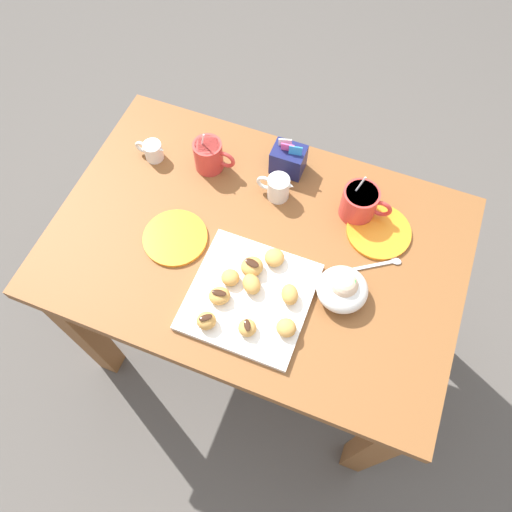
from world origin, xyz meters
The scene contains 25 objects.
ground_plane centered at (0.00, 0.00, 0.00)m, with size 8.00×8.00×0.00m, color #514C47.
dining_table centered at (0.00, 0.00, 0.61)m, with size 1.07×0.72×0.76m.
pastry_plate_square centered at (0.04, -0.15, 0.76)m, with size 0.29×0.29×0.02m, color silver.
coffee_mug_red_left centered at (-0.21, 0.19, 0.81)m, with size 0.12×0.08×0.14m.
coffee_mug_red_right centered at (0.22, 0.19, 0.81)m, with size 0.13×0.10×0.14m.
cream_pitcher_white centered at (0.00, 0.16, 0.80)m, with size 0.10×0.06×0.07m.
sugar_caddy centered at (-0.01, 0.26, 0.80)m, with size 0.09×0.07×0.11m.
ice_cream_bowl centered at (0.25, -0.06, 0.80)m, with size 0.12×0.12×0.09m.
chocolate_sauce_pitcher centered at (-0.38, 0.16, 0.79)m, with size 0.09×0.05×0.06m.
saucer_orange_left centered at (0.29, 0.15, 0.76)m, with size 0.17×0.17×0.01m, color orange.
saucer_orange_right centered at (-0.20, -0.06, 0.76)m, with size 0.17×0.17×0.01m, color orange.
loose_spoon_near_saucer centered at (0.31, 0.05, 0.76)m, with size 0.14×0.10×0.01m.
beignet_0 centered at (0.02, -0.08, 0.79)m, with size 0.05×0.06×0.04m, color #D19347.
chocolate_drizzle_0 centered at (0.02, -0.08, 0.81)m, with size 0.04×0.02×0.01m, color #381E11.
beignet_1 centered at (0.07, -0.23, 0.79)m, with size 0.04×0.04×0.03m, color #D19347.
chocolate_drizzle_1 centered at (0.07, -0.23, 0.81)m, with size 0.03×0.01×0.01m, color #381E11.
beignet_2 centered at (-0.02, -0.18, 0.79)m, with size 0.05×0.05×0.03m, color #D19347.
chocolate_drizzle_2 centered at (-0.02, -0.18, 0.81)m, with size 0.04×0.02×0.01m, color #381E11.
beignet_3 centered at (-0.02, -0.13, 0.79)m, with size 0.04×0.05×0.03m, color #D19347.
beignet_4 centered at (-0.03, -0.25, 0.79)m, with size 0.05×0.04×0.04m, color #D19347.
chocolate_drizzle_4 centered at (-0.03, -0.25, 0.81)m, with size 0.03×0.02×0.01m, color #381E11.
beignet_5 centered at (0.06, -0.04, 0.79)m, with size 0.05×0.05×0.03m, color #D19347.
beignet_6 centered at (0.13, -0.12, 0.79)m, with size 0.04×0.05×0.04m, color #D19347.
beignet_7 centered at (0.15, -0.20, 0.79)m, with size 0.05×0.05×0.04m, color #D19347.
beignet_8 centered at (0.04, -0.13, 0.79)m, with size 0.05×0.04×0.04m, color #D19347.
Camera 1 is at (0.23, -0.58, 1.88)m, focal length 34.71 mm.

